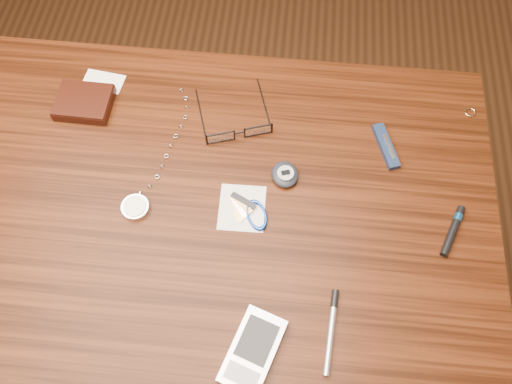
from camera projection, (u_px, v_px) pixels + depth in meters
ground at (231, 309)px, 1.54m from camera, size 3.80×3.80×0.00m
desk at (216, 230)px, 0.96m from camera, size 1.00×0.70×0.75m
wallet_and_card at (85, 102)px, 0.96m from camera, size 0.12×0.13×0.02m
eyeglasses at (239, 131)px, 0.93m from camera, size 0.16×0.16×0.03m
gold_ring at (470, 112)px, 0.96m from camera, size 0.02×0.02×0.00m
pocket_watch at (137, 204)px, 0.87m from camera, size 0.08×0.29×0.02m
pda_phone at (253, 351)px, 0.76m from camera, size 0.10×0.14×0.02m
pedometer at (285, 174)px, 0.89m from camera, size 0.06×0.06×0.02m
notepad_keys at (249, 211)px, 0.86m from camera, size 0.10×0.09×0.01m
pocket_knife at (386, 146)px, 0.92m from camera, size 0.05×0.10×0.01m
silver_pen at (332, 325)px, 0.78m from camera, size 0.02×0.13×0.01m
black_blue_pen at (453, 229)px, 0.85m from camera, size 0.05×0.10×0.01m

